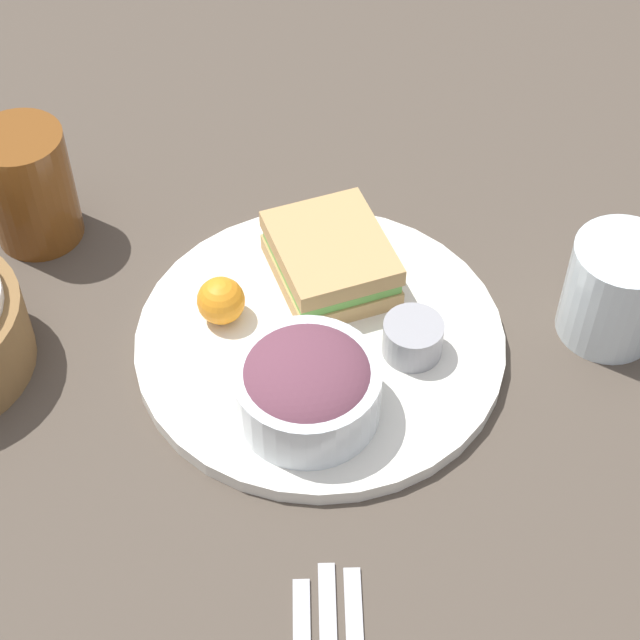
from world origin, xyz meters
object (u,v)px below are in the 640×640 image
Objects in this scene: water_glass at (616,290)px; plate at (320,341)px; salad_bowl at (307,386)px; dressing_cup at (413,338)px; sandwich at (331,259)px; drink_glass at (29,186)px.

plate is at bearing 84.39° from water_glass.
salad_bowl is 2.31× the size of dressing_cup.
sandwich is 1.09× the size of drink_glass.
plate is 0.09m from salad_bowl.
plate is 2.50× the size of sandwich.
drink_glass is at bearing 66.17° from water_glass.
water_glass reaches higher than plate.
plate is 0.30m from drink_glass.
sandwich is at bearing 68.27° from water_glass.
plate is 2.73× the size of drink_glass.
drink_glass is 1.22× the size of water_glass.
sandwich is 0.11m from dressing_cup.
water_glass is at bearing -95.61° from plate.
water_glass is (-0.02, -0.24, 0.04)m from plate.
drink_glass is (0.18, 0.23, 0.05)m from plate.
dressing_cup is at bearing 91.88° from water_glass.
dressing_cup is 0.17m from water_glass.
water_glass reaches higher than dressing_cup.
salad_bowl is (-0.07, 0.02, 0.04)m from plate.
drink_glass reaches higher than dressing_cup.
salad_bowl is 1.01× the size of drink_glass.
drink_glass is at bearing 38.38° from salad_bowl.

